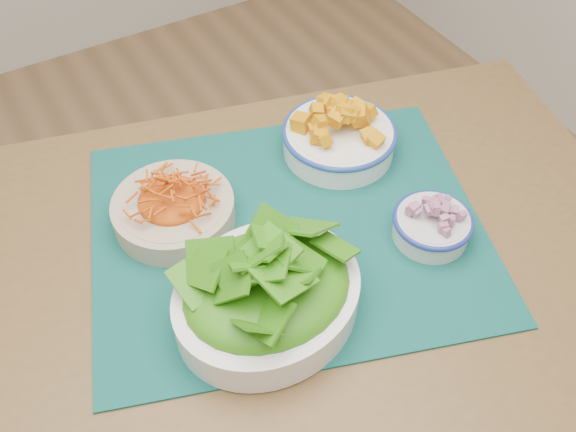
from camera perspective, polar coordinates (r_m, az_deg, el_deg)
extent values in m
cube|color=brown|center=(0.95, -1.95, -6.32)|extent=(1.38, 1.09, 0.04)
cylinder|color=brown|center=(1.60, 14.59, 0.01)|extent=(0.06, 0.06, 0.71)
cube|color=#063430|center=(0.99, 0.00, -1.23)|extent=(0.72, 0.65, 0.00)
cylinder|color=#C5B092|center=(1.00, -10.11, 0.43)|extent=(0.21, 0.21, 0.04)
ellipsoid|color=#E15B10|center=(0.98, -10.39, 1.86)|extent=(0.17, 0.17, 0.03)
cylinder|color=white|center=(1.10, 4.53, 6.70)|extent=(0.25, 0.25, 0.05)
torus|color=navy|center=(1.09, 4.59, 7.47)|extent=(0.20, 0.20, 0.01)
ellipsoid|color=orange|center=(1.07, 4.68, 8.62)|extent=(0.17, 0.17, 0.05)
ellipsoid|color=#1C6807|center=(0.82, -1.94, -4.97)|extent=(0.23, 0.20, 0.07)
cylinder|color=silver|center=(0.99, 12.64, -0.95)|extent=(0.14, 0.14, 0.04)
torus|color=navy|center=(0.98, 12.79, -0.35)|extent=(0.12, 0.12, 0.01)
ellipsoid|color=maroon|center=(0.97, 12.93, 0.21)|extent=(0.10, 0.10, 0.02)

